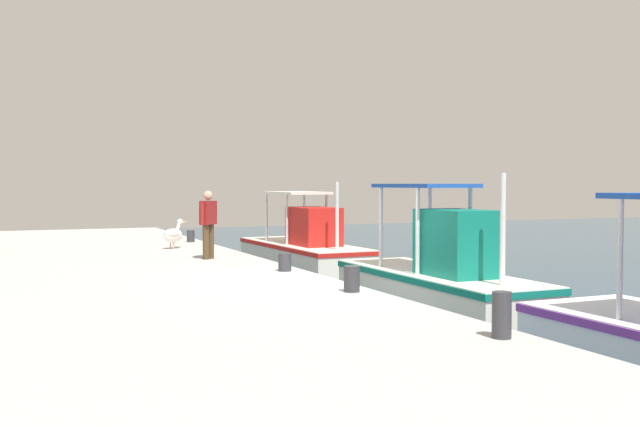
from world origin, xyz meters
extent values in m
cube|color=#B2B2AD|center=(0.00, -5.00, 0.40)|extent=(36.00, 10.00, 0.80)
cube|color=silver|center=(-8.77, 2.82, 0.37)|extent=(6.44, 2.07, 0.74)
cube|color=red|center=(-8.77, 2.82, 0.66)|extent=(6.48, 2.11, 0.12)
cube|color=red|center=(-7.97, 2.84, 1.32)|extent=(1.82, 1.19, 1.15)
cylinder|color=silver|center=(-10.19, 2.11, 1.51)|extent=(0.08, 0.08, 1.53)
cylinder|color=silver|center=(-10.23, 3.44, 1.51)|extent=(0.08, 0.08, 1.53)
cylinder|color=silver|center=(-8.47, 2.16, 1.51)|extent=(0.08, 0.08, 1.53)
cylinder|color=silver|center=(-8.50, 3.49, 1.51)|extent=(0.08, 0.08, 1.53)
cube|color=silver|center=(-9.35, 2.80, 2.31)|extent=(2.62, 1.47, 0.08)
cylinder|color=silver|center=(-6.37, 2.88, 1.70)|extent=(0.10, 0.10, 1.91)
torus|color=orange|center=(-7.97, 3.47, 1.32)|extent=(0.54, 0.11, 0.54)
cube|color=silver|center=(-0.04, 2.17, 0.42)|extent=(5.61, 1.75, 0.85)
cube|color=#0F7260|center=(-0.04, 2.17, 0.77)|extent=(5.65, 1.79, 0.12)
cube|color=#0F7260|center=(0.66, 2.17, 1.48)|extent=(1.57, 1.04, 1.26)
cylinder|color=silver|center=(-1.31, 1.57, 1.69)|extent=(0.08, 0.08, 1.68)
cylinder|color=silver|center=(-1.30, 2.78, 1.69)|extent=(0.08, 0.08, 1.68)
cylinder|color=silver|center=(0.21, 1.56, 1.69)|extent=(0.08, 0.08, 1.68)
cylinder|color=silver|center=(0.21, 2.77, 1.69)|extent=(0.08, 0.08, 1.68)
cube|color=#1E4CB2|center=(-0.55, 2.17, 2.56)|extent=(2.27, 1.28, 0.08)
cylinder|color=silver|center=(2.06, 2.16, 1.82)|extent=(0.10, 0.10, 1.95)
cylinder|color=silver|center=(4.95, 1.91, 1.58)|extent=(0.08, 0.08, 1.64)
cylinder|color=tan|center=(-7.77, -1.45, 0.91)|extent=(0.04, 0.04, 0.22)
cylinder|color=tan|center=(-7.87, -1.52, 0.91)|extent=(0.04, 0.04, 0.22)
ellipsoid|color=white|center=(-7.85, -1.44, 1.16)|extent=(0.63, 0.71, 0.40)
ellipsoid|color=silver|center=(-7.82, -1.48, 1.22)|extent=(0.61, 0.66, 0.28)
cylinder|color=white|center=(-7.96, -1.29, 1.38)|extent=(0.18, 0.21, 0.27)
sphere|color=white|center=(-8.01, -1.22, 1.54)|extent=(0.22, 0.22, 0.16)
cone|color=#F2B272|center=(-8.12, -1.05, 1.52)|extent=(0.23, 0.29, 0.07)
cylinder|color=#4C3823|center=(-4.67, -1.34, 1.22)|extent=(0.16, 0.16, 0.83)
cylinder|color=#4C3823|center=(-4.81, -1.19, 1.22)|extent=(0.16, 0.16, 0.83)
cube|color=maroon|center=(-4.74, -1.27, 1.91)|extent=(0.45, 0.47, 0.56)
cylinder|color=maroon|center=(-4.57, -1.46, 1.89)|extent=(0.10, 0.10, 0.53)
cylinder|color=maroon|center=(-4.91, -1.07, 1.89)|extent=(0.10, 0.10, 0.53)
sphere|color=tan|center=(-4.74, -1.27, 2.32)|extent=(0.22, 0.22, 0.22)
cylinder|color=#333338|center=(-9.96, -0.45, 0.98)|extent=(0.24, 0.24, 0.36)
cylinder|color=#333338|center=(-1.71, -0.45, 0.98)|extent=(0.27, 0.27, 0.37)
cylinder|color=#333338|center=(1.46, -0.45, 1.02)|extent=(0.27, 0.27, 0.43)
cylinder|color=#333338|center=(5.48, -0.45, 1.07)|extent=(0.23, 0.23, 0.55)
camera|label=1|loc=(12.48, -5.79, 2.61)|focal=41.42mm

